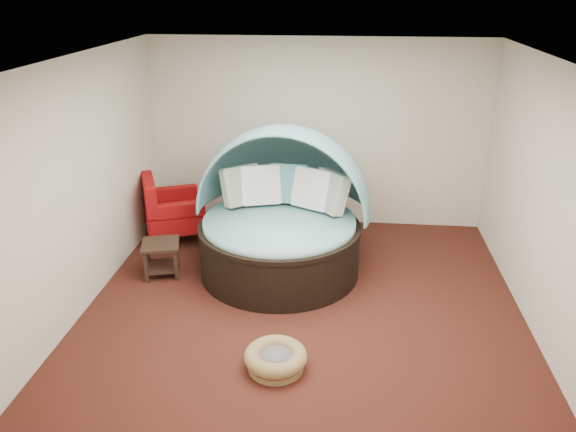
# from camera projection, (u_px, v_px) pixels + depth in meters

# --- Properties ---
(floor) EXTENTS (5.00, 5.00, 0.00)m
(floor) POSITION_uv_depth(u_px,v_px,m) (304.00, 303.00, 6.61)
(floor) COLOR #411A12
(floor) RESTS_ON ground
(wall_back) EXTENTS (5.00, 0.00, 5.00)m
(wall_back) POSITION_uv_depth(u_px,v_px,m) (318.00, 134.00, 8.36)
(wall_back) COLOR beige
(wall_back) RESTS_ON floor
(wall_front) EXTENTS (5.00, 0.00, 5.00)m
(wall_front) POSITION_uv_depth(u_px,v_px,m) (277.00, 320.00, 3.78)
(wall_front) COLOR beige
(wall_front) RESTS_ON floor
(wall_left) EXTENTS (0.00, 5.00, 5.00)m
(wall_left) POSITION_uv_depth(u_px,v_px,m) (84.00, 184.00, 6.31)
(wall_left) COLOR beige
(wall_left) RESTS_ON floor
(wall_right) EXTENTS (0.00, 5.00, 5.00)m
(wall_right) POSITION_uv_depth(u_px,v_px,m) (545.00, 200.00, 5.83)
(wall_right) COLOR beige
(wall_right) RESTS_ON floor
(ceiling) EXTENTS (5.00, 5.00, 0.00)m
(ceiling) POSITION_uv_depth(u_px,v_px,m) (307.00, 59.00, 5.53)
(ceiling) COLOR white
(ceiling) RESTS_ON wall_back
(canopy_daybed) EXTENTS (2.34, 2.25, 1.88)m
(canopy_daybed) POSITION_uv_depth(u_px,v_px,m) (281.00, 206.00, 7.10)
(canopy_daybed) COLOR black
(canopy_daybed) RESTS_ON floor
(pet_basket) EXTENTS (0.66, 0.66, 0.22)m
(pet_basket) POSITION_uv_depth(u_px,v_px,m) (276.00, 359.00, 5.46)
(pet_basket) COLOR olive
(pet_basket) RESTS_ON floor
(red_armchair) EXTENTS (1.08, 1.08, 0.97)m
(red_armchair) POSITION_uv_depth(u_px,v_px,m) (170.00, 211.00, 8.09)
(red_armchair) COLOR black
(red_armchair) RESTS_ON floor
(side_table) EXTENTS (0.56, 0.56, 0.44)m
(side_table) POSITION_uv_depth(u_px,v_px,m) (161.00, 254.00, 7.16)
(side_table) COLOR black
(side_table) RESTS_ON floor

